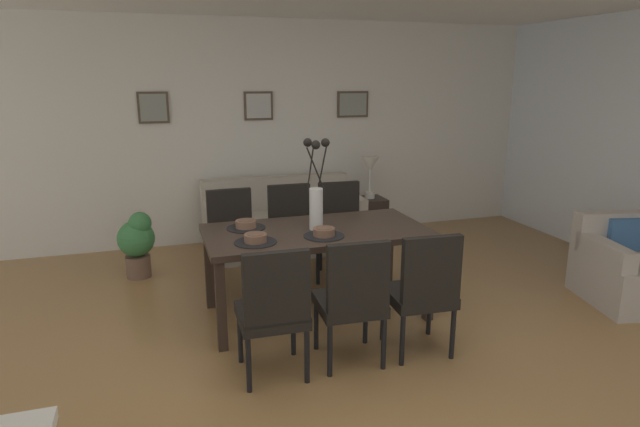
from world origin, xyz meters
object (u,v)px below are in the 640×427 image
Objects in this scene: sofa at (282,225)px; bowl_near_left at (255,237)px; framed_picture_right at (353,104)px; potted_plant at (137,241)px; framed_picture_left at (153,108)px; framed_picture_center at (259,106)px; centerpiece_vase at (316,195)px; dining_table at (316,238)px; dining_chair_far_left at (353,296)px; dining_chair_mid_right at (342,224)px; dining_chair_near_right at (232,234)px; side_table at (369,219)px; dining_chair_mid_left at (423,288)px; bowl_far_left at (324,231)px; armchair at (632,270)px; table_lamp at (370,168)px; dining_chair_near_left at (274,307)px; bowl_near_right at (246,223)px; dining_chair_far_right at (292,227)px.

bowl_near_left is at bearing -108.77° from sofa.
bowl_near_left is 0.42× the size of framed_picture_right.
framed_picture_left is at bearing 74.69° from potted_plant.
sofa is at bearing 71.23° from bowl_near_left.
sofa is 5.20× the size of framed_picture_center.
potted_plant is at bearing 137.09° from centerpiece_vase.
potted_plant is (-1.44, 1.34, -0.29)m from dining_table.
dining_chair_far_left and dining_chair_mid_right have the same top height.
dining_chair_near_right is 2.07m from side_table.
dining_chair_mid_right reaches higher than side_table.
dining_chair_mid_left is 0.89m from bowl_far_left.
framed_picture_left is (-1.18, 2.48, 0.83)m from bowl_far_left.
dining_table is at bearing -90.00° from framed_picture_center.
dining_chair_near_right is 1.22m from bowl_far_left.
bowl_near_left is at bearing -135.46° from dining_chair_mid_right.
dining_table is 1.90× the size of armchair.
table_lamp reaches higher than dining_chair_far_left.
dining_table is 1.96× the size of dining_chair_mid_left.
dining_chair_near_left is 3.27m from table_lamp.
side_table is at bearing 10.22° from potted_plant.
dining_chair_far_left reaches higher than potted_plant.
framed_picture_left is at bearing 117.38° from dining_table.
dining_chair_mid_left and dining_chair_mid_right have the same top height.
side_table is 2.72m from potted_plant.
dining_chair_mid_left is at bearing -59.89° from dining_table.
potted_plant is at bearing 111.61° from dining_chair_near_left.
potted_plant is (-0.90, 1.13, -0.41)m from bowl_near_right.
framed_picture_right is at bearing 118.75° from armchair.
table_lamp reaches higher than bowl_near_right.
armchair is (1.51, -2.41, 0.03)m from side_table.
side_table is 1.54× the size of framed_picture_center.
dining_chair_near_left is 2.29× the size of framed_picture_right.
bowl_far_left is at bearing -116.71° from dining_chair_mid_right.
dining_chair_near_left is at bearing -175.01° from armchair.
dining_chair_mid_right is 1.77× the size of side_table.
dining_chair_far_left is 2.66× the size of framed_picture_left.
dining_chair_far_left is 0.89m from bowl_near_left.
framed_picture_left reaches higher than dining_chair_near_right.
centerpiece_vase is 1.41× the size of side_table.
dining_chair_far_right is 1.00× the size of dining_chair_mid_left.
table_lamp is at bearing 58.54° from bowl_far_left.
dining_chair_mid_right is 1.05m from sofa.
framed_picture_center is (0.00, 2.48, 0.83)m from bowl_far_left.
framed_picture_left reaches higher than table_lamp.
armchair is (2.73, -1.47, -0.23)m from dining_chair_far_right.
centerpiece_vase is at bearing -117.37° from framed_picture_right.
framed_picture_left reaches higher than armchair.
potted_plant is (-1.43, 2.21, -0.14)m from dining_chair_far_left.
dining_chair_far_right is 1.00× the size of dining_chair_mid_right.
centerpiece_vase reaches higher than dining_chair_near_left.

